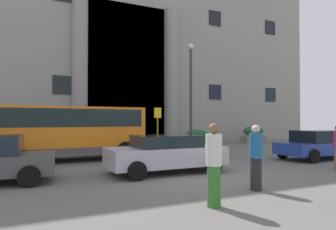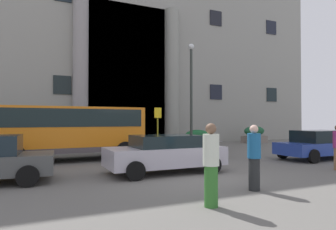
{
  "view_description": "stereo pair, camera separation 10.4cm",
  "coord_description": "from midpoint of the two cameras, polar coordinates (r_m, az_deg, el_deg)",
  "views": [
    {
      "loc": [
        -4.99,
        -9.07,
        1.89
      ],
      "look_at": [
        1.76,
        5.73,
        2.19
      ],
      "focal_mm": 31.44,
      "sensor_mm": 36.0,
      "label": 1
    },
    {
      "loc": [
        -4.89,
        -9.11,
        1.89
      ],
      "look_at": [
        1.76,
        5.73,
        2.19
      ],
      "focal_mm": 31.44,
      "sensor_mm": 36.0,
      "label": 2
    }
  ],
  "objects": [
    {
      "name": "office_building_facade",
      "position": [
        28.22,
        -13.53,
        15.74
      ],
      "size": [
        40.39,
        9.8,
        20.1
      ],
      "color": "gray",
      "rests_on": "ground_plane"
    },
    {
      "name": "scooter_by_planter",
      "position": [
        13.15,
        -2.95,
        -7.32
      ],
      "size": [
        2.0,
        0.65,
        0.89
      ],
      "rotation": [
        0.0,
        0.0,
        0.2
      ],
      "color": "black",
      "rests_on": "ground_plane"
    },
    {
      "name": "parked_sedan_second",
      "position": [
        16.27,
        27.42,
        -5.09
      ],
      "size": [
        4.39,
        1.99,
        1.41
      ],
      "rotation": [
        0.0,
        0.0,
        0.01
      ],
      "color": "#253D97",
      "rests_on": "ground_plane"
    },
    {
      "name": "orange_minibus",
      "position": [
        14.68,
        -18.13,
        -2.45
      ],
      "size": [
        6.66,
        2.82,
        2.52
      ],
      "rotation": [
        0.0,
        0.0,
        0.02
      ],
      "color": "orange",
      "rests_on": "ground_plane"
    },
    {
      "name": "hedge_planter_entrance_right",
      "position": [
        19.4,
        -18.67,
        -4.26
      ],
      "size": [
        2.09,
        0.88,
        1.64
      ],
      "color": "slate",
      "rests_on": "ground_plane"
    },
    {
      "name": "lamppost_plaza_centre",
      "position": [
        19.96,
        4.68,
        5.45
      ],
      "size": [
        0.4,
        0.4,
        7.08
      ],
      "color": "#333934",
      "rests_on": "ground_plane"
    },
    {
      "name": "ground_plane",
      "position": [
        10.53,
        4.38,
        -11.75
      ],
      "size": [
        80.0,
        64.0,
        0.12
      ],
      "primitive_type": "cube",
      "color": "#62605A"
    },
    {
      "name": "pedestrian_woman_dark_dress",
      "position": [
        8.38,
        16.7,
        -7.84
      ],
      "size": [
        0.36,
        0.36,
        1.77
      ],
      "rotation": [
        0.0,
        0.0,
        1.26
      ],
      "color": "#222425",
      "rests_on": "ground_plane"
    },
    {
      "name": "parked_hatchback_near",
      "position": [
        10.74,
        -0.27,
        -7.39
      ],
      "size": [
        4.26,
        2.07,
        1.36
      ],
      "rotation": [
        0.0,
        0.0,
        0.01
      ],
      "color": "#B6B0BD",
      "rests_on": "ground_plane"
    },
    {
      "name": "motorcycle_near_kerb",
      "position": [
        14.43,
        7.82,
        -6.75
      ],
      "size": [
        2.05,
        0.61,
        0.89
      ],
      "rotation": [
        0.0,
        0.0,
        -0.17
      ],
      "color": "black",
      "rests_on": "ground_plane"
    },
    {
      "name": "hedge_planter_entrance_left",
      "position": [
        26.01,
        16.5,
        -3.69
      ],
      "size": [
        2.14,
        0.93,
        1.41
      ],
      "color": "slate",
      "rests_on": "ground_plane"
    },
    {
      "name": "bus_stop_sign",
      "position": [
        17.32,
        -1.83,
        -1.91
      ],
      "size": [
        0.44,
        0.08,
        2.65
      ],
      "color": "olive",
      "rests_on": "ground_plane"
    },
    {
      "name": "pedestrian_man_crossing",
      "position": [
        6.61,
        8.8,
        -9.41
      ],
      "size": [
        0.36,
        0.36,
        1.83
      ],
      "rotation": [
        0.0,
        0.0,
        2.78
      ],
      "color": "#2F6D29",
      "rests_on": "ground_plane"
    },
    {
      "name": "hedge_planter_far_east",
      "position": [
        20.75,
        -8.22,
        -4.38
      ],
      "size": [
        1.44,
        0.73,
        1.42
      ],
      "color": "gray",
      "rests_on": "ground_plane"
    },
    {
      "name": "hedge_planter_east",
      "position": [
        22.47,
        5.81,
        -4.43
      ],
      "size": [
        2.05,
        0.93,
        1.19
      ],
      "color": "gray",
      "rests_on": "ground_plane"
    }
  ]
}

